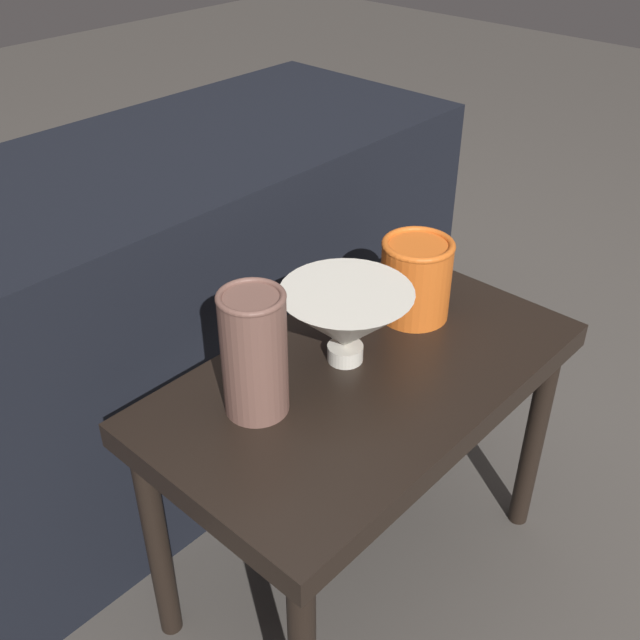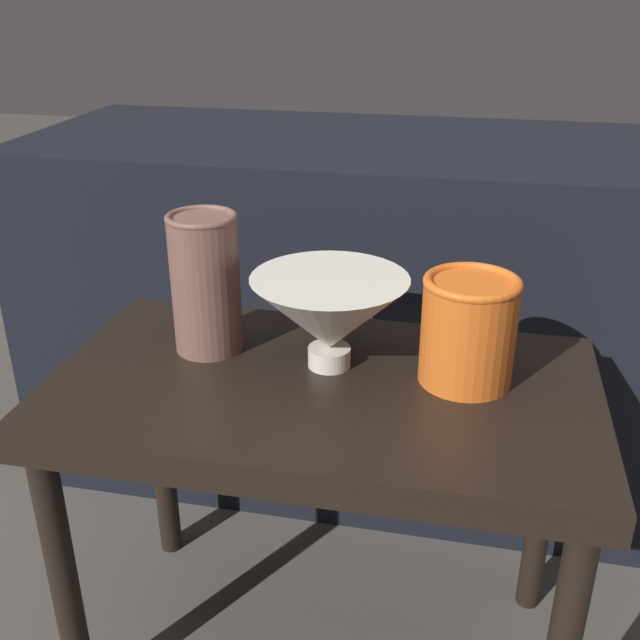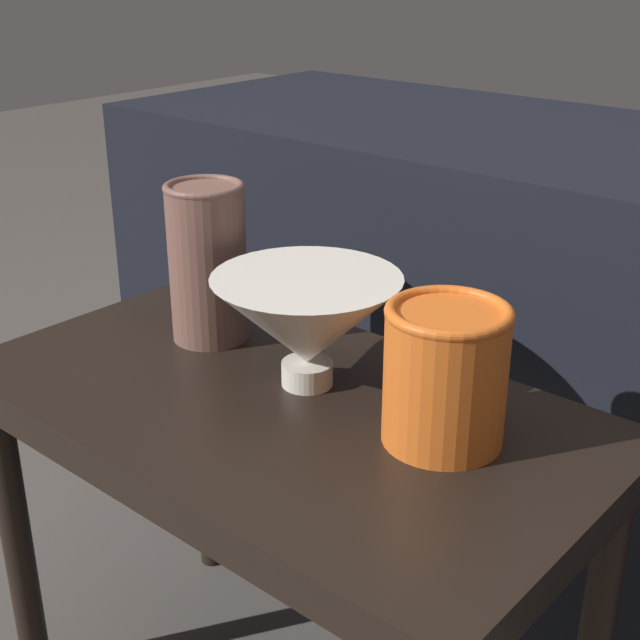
# 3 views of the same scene
# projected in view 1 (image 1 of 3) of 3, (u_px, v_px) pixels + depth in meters

# --- Properties ---
(ground_plane) EXTENTS (8.00, 8.00, 0.00)m
(ground_plane) POSITION_uv_depth(u_px,v_px,m) (357.00, 568.00, 1.36)
(ground_plane) COLOR #4C4742
(table) EXTENTS (0.67, 0.38, 0.45)m
(table) POSITION_uv_depth(u_px,v_px,m) (364.00, 401.00, 1.14)
(table) COLOR black
(table) RESTS_ON ground_plane
(couch_backdrop) EXTENTS (1.27, 0.50, 0.65)m
(couch_backdrop) POSITION_uv_depth(u_px,v_px,m) (161.00, 314.00, 1.47)
(couch_backdrop) COLOR black
(couch_backdrop) RESTS_ON ground_plane
(bowl) EXTENTS (0.20, 0.20, 0.12)m
(bowl) POSITION_uv_depth(u_px,v_px,m) (344.00, 321.00, 1.09)
(bowl) COLOR silver
(bowl) RESTS_ON table
(vase_textured_left) EXTENTS (0.09, 0.09, 0.19)m
(vase_textured_left) POSITION_uv_depth(u_px,v_px,m) (254.00, 352.00, 0.99)
(vase_textured_left) COLOR brown
(vase_textured_left) RESTS_ON table
(vase_colorful_right) EXTENTS (0.12, 0.12, 0.14)m
(vase_colorful_right) POSITION_uv_depth(u_px,v_px,m) (416.00, 278.00, 1.20)
(vase_colorful_right) COLOR orange
(vase_colorful_right) RESTS_ON table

